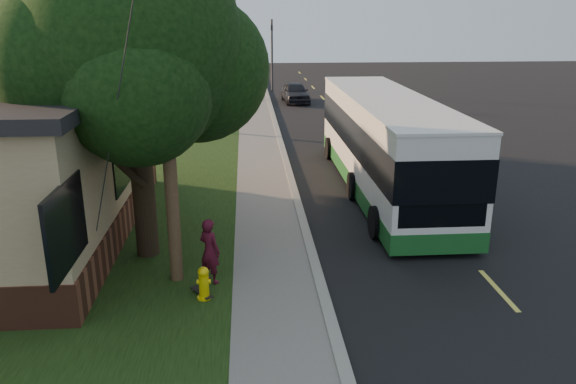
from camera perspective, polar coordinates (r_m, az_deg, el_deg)
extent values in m
plane|color=black|center=(12.65, 3.57, -10.56)|extent=(120.00, 120.00, 0.00)
cube|color=black|center=(22.56, 10.27, 2.10)|extent=(8.00, 80.00, 0.01)
cube|color=gray|center=(21.90, 0.08, 2.07)|extent=(0.25, 80.00, 0.12)
cube|color=slate|center=(21.86, -2.53, 1.96)|extent=(2.00, 80.00, 0.08)
cube|color=black|center=(22.04, -11.67, 1.72)|extent=(5.00, 80.00, 0.07)
cylinder|color=yellow|center=(12.43, -8.53, -9.49)|extent=(0.22, 0.22, 0.55)
sphere|color=yellow|center=(12.27, -8.60, -8.06)|extent=(0.24, 0.24, 0.24)
cylinder|color=yellow|center=(12.37, -8.56, -8.97)|extent=(0.30, 0.10, 0.10)
cylinder|color=yellow|center=(12.37, -8.56, -8.97)|extent=(0.10, 0.18, 0.10)
cylinder|color=yellow|center=(12.54, -8.48, -10.52)|extent=(0.32, 0.32, 0.04)
cylinder|color=#473321|center=(12.22, -12.46, 10.67)|extent=(0.30, 0.30, 9.00)
cylinder|color=#2D2D30|center=(11.44, -17.42, 5.89)|extent=(2.52, 3.21, 7.60)
cylinder|color=black|center=(14.32, -14.56, 1.28)|extent=(0.56, 0.56, 4.00)
sphere|color=black|center=(13.79, -15.62, 14.14)|extent=(5.20, 5.20, 5.20)
sphere|color=black|center=(14.23, -9.30, 12.21)|extent=(3.60, 3.60, 3.60)
sphere|color=black|center=(13.70, -20.87, 12.36)|extent=(3.80, 3.80, 3.80)
sphere|color=black|center=(12.54, -15.02, 9.74)|extent=(3.20, 3.20, 3.20)
sphere|color=black|center=(15.26, -17.04, 15.82)|extent=(3.40, 3.40, 3.40)
sphere|color=black|center=(14.82, -11.46, 18.51)|extent=(3.00, 3.00, 3.00)
cylinder|color=black|center=(29.39, -8.03, 9.26)|extent=(0.24, 0.24, 3.30)
cylinder|color=black|center=(29.20, -8.17, 12.46)|extent=(1.38, 0.57, 2.01)
cylinder|color=black|center=(29.20, -8.17, 12.46)|extent=(0.74, 1.21, 1.58)
cylinder|color=black|center=(29.20, -8.17, 12.46)|extent=(0.65, 1.05, 1.95)
cylinder|color=black|center=(29.20, -8.17, 12.46)|extent=(1.28, 0.53, 1.33)
cylinder|color=black|center=(29.20, -8.17, 12.46)|extent=(0.75, 1.21, 1.70)
cylinder|color=black|center=(41.28, -6.31, 11.56)|extent=(0.24, 0.24, 3.03)
cylinder|color=black|center=(41.14, -6.39, 13.65)|extent=(1.38, 0.57, 2.01)
cylinder|color=black|center=(41.14, -6.39, 13.65)|extent=(0.74, 1.21, 1.58)
cylinder|color=black|center=(41.14, -6.39, 13.65)|extent=(0.65, 1.05, 1.95)
cylinder|color=black|center=(41.14, -6.39, 13.65)|extent=(1.28, 0.53, 1.33)
cylinder|color=black|center=(41.14, -6.39, 13.65)|extent=(0.75, 1.21, 1.70)
cylinder|color=#2D2D30|center=(45.18, -1.64, 13.67)|extent=(0.16, 0.16, 5.50)
imported|color=black|center=(45.09, -1.66, 15.89)|extent=(0.18, 0.22, 1.10)
cube|color=silver|center=(19.74, 9.85, 5.45)|extent=(2.52, 12.11, 2.72)
cube|color=#195923|center=(20.08, 9.64, 1.52)|extent=(2.54, 12.13, 0.56)
cube|color=black|center=(19.70, 9.88, 6.03)|extent=(2.56, 12.15, 1.11)
cube|color=black|center=(14.21, 15.55, -0.42)|extent=(2.22, 0.06, 1.61)
cube|color=yellow|center=(13.87, 16.00, 4.94)|extent=(1.61, 0.06, 0.35)
cube|color=#FFF2CC|center=(14.36, 12.33, -4.91)|extent=(0.25, 0.04, 0.15)
cube|color=#FFF2CC|center=(14.86, 17.96, -4.62)|extent=(0.25, 0.04, 0.15)
cube|color=silver|center=(19.50, 10.07, 9.42)|extent=(2.57, 12.16, 0.08)
cylinder|color=black|center=(15.70, 8.93, -3.07)|extent=(0.28, 0.93, 0.93)
cylinder|color=black|center=(16.45, 17.54, -2.73)|extent=(0.28, 0.93, 0.93)
cylinder|color=black|center=(18.87, 6.63, 0.62)|extent=(0.28, 0.93, 0.93)
cylinder|color=black|center=(19.50, 13.93, 0.77)|extent=(0.28, 0.93, 0.93)
cylinder|color=black|center=(24.06, 4.24, 4.45)|extent=(0.28, 0.93, 0.93)
cylinder|color=black|center=(24.55, 10.09, 4.49)|extent=(0.28, 0.93, 0.93)
imported|color=#450D1D|center=(12.91, -7.95, -5.95)|extent=(0.67, 0.64, 1.54)
cube|color=black|center=(12.68, -8.75, -10.01)|extent=(0.56, 0.70, 0.02)
cylinder|color=silver|center=(12.50, -8.14, -10.60)|extent=(0.16, 0.13, 0.05)
cylinder|color=silver|center=(12.89, -9.33, -9.73)|extent=(0.16, 0.13, 0.05)
cube|color=black|center=(17.87, -24.90, -1.09)|extent=(1.78, 1.51, 1.36)
cube|color=black|center=(17.67, -25.21, 1.14)|extent=(1.85, 1.57, 0.09)
imported|color=black|center=(39.56, 0.72, 10.11)|extent=(1.94, 4.22, 1.40)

